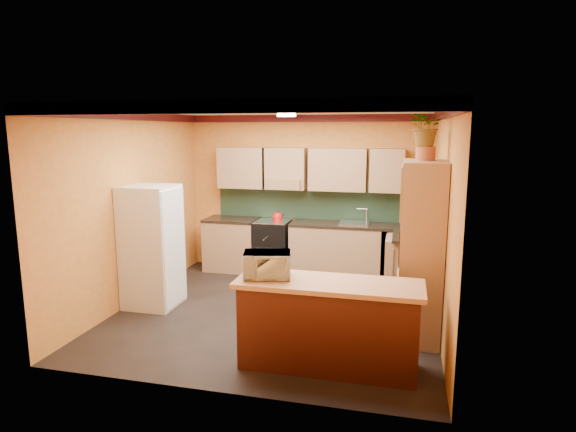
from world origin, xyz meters
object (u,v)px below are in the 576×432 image
object	(u,v)px
stove	(273,247)
pantry	(421,251)
fridge	(152,246)
microwave	(267,265)
base_cabinets_back	(308,250)
breakfast_bar	(328,327)

from	to	relation	value
stove	pantry	xyz separation A→B (m)	(2.39, -2.13, 0.59)
fridge	microwave	distance (m)	2.38
base_cabinets_back	fridge	size ratio (longest dim) A/B	2.15
fridge	pantry	size ratio (longest dim) A/B	0.81
pantry	microwave	size ratio (longest dim) A/B	4.34
stove	pantry	size ratio (longest dim) A/B	0.43
stove	breakfast_bar	bearing A→B (deg)	-65.15
breakfast_bar	stove	bearing A→B (deg)	114.85
base_cabinets_back	breakfast_bar	size ratio (longest dim) A/B	2.03
breakfast_bar	pantry	bearing A→B (deg)	48.44
stove	pantry	distance (m)	3.25
microwave	base_cabinets_back	bearing A→B (deg)	79.82
base_cabinets_back	microwave	size ratio (longest dim) A/B	7.55
pantry	breakfast_bar	bearing A→B (deg)	-131.56
base_cabinets_back	breakfast_bar	distance (m)	3.28
stove	breakfast_bar	xyz separation A→B (m)	(1.47, -3.17, -0.02)
base_cabinets_back	fridge	xyz separation A→B (m)	(-1.83, -1.94, 0.41)
base_cabinets_back	pantry	size ratio (longest dim) A/B	1.74
breakfast_bar	fridge	bearing A→B (deg)	155.38
base_cabinets_back	pantry	world-z (taller)	pantry
fridge	microwave	xyz separation A→B (m)	(2.03, -1.23, 0.21)
pantry	breakfast_bar	distance (m)	1.52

